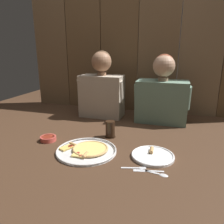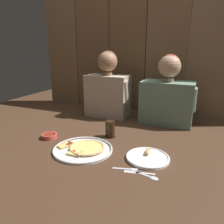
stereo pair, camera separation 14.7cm
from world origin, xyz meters
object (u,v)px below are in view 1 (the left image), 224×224
Objects in this scene: pizza_tray at (87,150)px; dinner_plate at (153,156)px; dipping_bowl at (48,138)px; diner_left at (102,88)px; drinking_glass at (110,129)px; diner_right at (162,94)px.

dinner_plate is (0.39, 0.04, -0.00)m from pizza_tray.
diner_left is at bearing 75.93° from dipping_bowl.
diner_left reaches higher than dipping_bowl.
drinking_glass is 0.21× the size of diner_right.
dinner_plate is 2.09× the size of drinking_glass.
dipping_bowl is (-0.31, 0.07, 0.01)m from pizza_tray.
diner_right is (0.31, 0.45, 0.18)m from drinking_glass.
diner_left reaches higher than drinking_glass.
drinking_glass is (-0.32, 0.21, 0.05)m from dinner_plate.
pizza_tray is at bearing -117.85° from diner_right.
pizza_tray is 0.39m from dinner_plate.
dinner_plate is 0.44× the size of diner_right.
pizza_tray is 0.76m from diner_left.
dipping_bowl is 0.19× the size of diner_right.
diner_left reaches higher than dinner_plate.
dinner_plate is 0.89m from diner_left.
drinking_glass is at bearing 75.49° from pizza_tray.
diner_right reaches higher than dinner_plate.
drinking_glass is 1.11× the size of dipping_bowl.
pizza_tray is at bearing -173.60° from dinner_plate.
dinner_plate is 0.70m from dipping_bowl.
drinking_glass is (0.07, 0.25, 0.05)m from pizza_tray.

